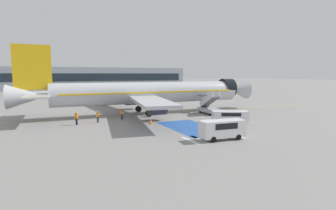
{
  "coord_description": "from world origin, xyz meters",
  "views": [
    {
      "loc": [
        -19.52,
        -43.51,
        7.15
      ],
      "look_at": [
        -0.41,
        -3.56,
        1.88
      ],
      "focal_mm": 28.0,
      "sensor_mm": 36.0,
      "label": 1
    }
  ],
  "objects_px": {
    "service_van_0": "(230,116)",
    "service_van_1": "(222,128)",
    "fuel_tanker": "(100,97)",
    "ground_crew_1": "(76,117)",
    "traffic_cone_0": "(151,122)",
    "boarding_stairs_forward": "(209,108)",
    "traffic_cone_1": "(245,113)",
    "ground_crew_2": "(98,116)",
    "terminal_building": "(52,78)",
    "traffic_cone_2": "(232,115)",
    "ground_crew_0": "(122,114)",
    "airliner": "(148,93)"
  },
  "relations": [
    {
      "from": "service_van_0",
      "to": "service_van_1",
      "type": "distance_m",
      "value": 10.49
    },
    {
      "from": "fuel_tanker",
      "to": "ground_crew_1",
      "type": "relative_size",
      "value": 4.72
    },
    {
      "from": "traffic_cone_0",
      "to": "boarding_stairs_forward",
      "type": "bearing_deg",
      "value": 18.41
    },
    {
      "from": "traffic_cone_1",
      "to": "boarding_stairs_forward",
      "type": "bearing_deg",
      "value": 144.76
    },
    {
      "from": "ground_crew_1",
      "to": "ground_crew_2",
      "type": "height_order",
      "value": "ground_crew_1"
    },
    {
      "from": "service_van_0",
      "to": "terminal_building",
      "type": "distance_m",
      "value": 102.86
    },
    {
      "from": "boarding_stairs_forward",
      "to": "traffic_cone_2",
      "type": "bearing_deg",
      "value": -62.7
    },
    {
      "from": "fuel_tanker",
      "to": "traffic_cone_2",
      "type": "distance_m",
      "value": 33.39
    },
    {
      "from": "service_van_0",
      "to": "ground_crew_0",
      "type": "distance_m",
      "value": 16.61
    },
    {
      "from": "service_van_0",
      "to": "traffic_cone_2",
      "type": "height_order",
      "value": "service_van_0"
    },
    {
      "from": "traffic_cone_0",
      "to": "traffic_cone_1",
      "type": "distance_m",
      "value": 18.19
    },
    {
      "from": "traffic_cone_0",
      "to": "ground_crew_1",
      "type": "bearing_deg",
      "value": 158.45
    },
    {
      "from": "airliner",
      "to": "ground_crew_0",
      "type": "relative_size",
      "value": 26.48
    },
    {
      "from": "terminal_building",
      "to": "airliner",
      "type": "bearing_deg",
      "value": -81.48
    },
    {
      "from": "ground_crew_1",
      "to": "service_van_1",
      "type": "bearing_deg",
      "value": 171.41
    },
    {
      "from": "ground_crew_0",
      "to": "ground_crew_2",
      "type": "xyz_separation_m",
      "value": [
        -3.91,
        -0.97,
        0.05
      ]
    },
    {
      "from": "boarding_stairs_forward",
      "to": "ground_crew_0",
      "type": "relative_size",
      "value": 3.19
    },
    {
      "from": "service_van_1",
      "to": "fuel_tanker",
      "type": "bearing_deg",
      "value": -167.31
    },
    {
      "from": "fuel_tanker",
      "to": "traffic_cone_0",
      "type": "xyz_separation_m",
      "value": [
        1.3,
        -29.49,
        -1.34
      ]
    },
    {
      "from": "service_van_1",
      "to": "ground_crew_1",
      "type": "height_order",
      "value": "service_van_1"
    },
    {
      "from": "airliner",
      "to": "boarding_stairs_forward",
      "type": "distance_m",
      "value": 11.31
    },
    {
      "from": "ground_crew_1",
      "to": "fuel_tanker",
      "type": "bearing_deg",
      "value": -67.36
    },
    {
      "from": "boarding_stairs_forward",
      "to": "traffic_cone_1",
      "type": "distance_m",
      "value": 6.24
    },
    {
      "from": "traffic_cone_0",
      "to": "terminal_building",
      "type": "xyz_separation_m",
      "value": [
        -9.81,
        96.54,
        4.77
      ]
    },
    {
      "from": "service_van_0",
      "to": "traffic_cone_0",
      "type": "height_order",
      "value": "service_van_0"
    },
    {
      "from": "airliner",
      "to": "traffic_cone_1",
      "type": "xyz_separation_m",
      "value": [
        14.9,
        -8.41,
        -3.55
      ]
    },
    {
      "from": "airliner",
      "to": "terminal_building",
      "type": "relative_size",
      "value": 0.34
    },
    {
      "from": "fuel_tanker",
      "to": "ground_crew_2",
      "type": "xyz_separation_m",
      "value": [
        -5.32,
        -25.05,
        -0.68
      ]
    },
    {
      "from": "fuel_tanker",
      "to": "ground_crew_0",
      "type": "xyz_separation_m",
      "value": [
        -1.41,
        -24.09,
        -0.73
      ]
    },
    {
      "from": "boarding_stairs_forward",
      "to": "traffic_cone_1",
      "type": "height_order",
      "value": "boarding_stairs_forward"
    },
    {
      "from": "ground_crew_2",
      "to": "airliner",
      "type": "bearing_deg",
      "value": 30.62
    },
    {
      "from": "service_van_1",
      "to": "ground_crew_1",
      "type": "relative_size",
      "value": 2.73
    },
    {
      "from": "terminal_building",
      "to": "ground_crew_2",
      "type": "bearing_deg",
      "value": -88.01
    },
    {
      "from": "ground_crew_0",
      "to": "ground_crew_2",
      "type": "distance_m",
      "value": 4.03
    },
    {
      "from": "service_van_1",
      "to": "ground_crew_0",
      "type": "xyz_separation_m",
      "value": [
        -6.42,
        17.16,
        -0.33
      ]
    },
    {
      "from": "fuel_tanker",
      "to": "ground_crew_0",
      "type": "bearing_deg",
      "value": -90.63
    },
    {
      "from": "service_van_1",
      "to": "traffic_cone_2",
      "type": "distance_m",
      "value": 16.58
    },
    {
      "from": "ground_crew_0",
      "to": "terminal_building",
      "type": "relative_size",
      "value": 0.01
    },
    {
      "from": "boarding_stairs_forward",
      "to": "ground_crew_2",
      "type": "xyz_separation_m",
      "value": [
        -19.72,
        0.07,
        0.0
      ]
    },
    {
      "from": "ground_crew_0",
      "to": "traffic_cone_0",
      "type": "relative_size",
      "value": 2.46
    },
    {
      "from": "airliner",
      "to": "traffic_cone_1",
      "type": "distance_m",
      "value": 17.47
    },
    {
      "from": "service_van_1",
      "to": "traffic_cone_1",
      "type": "xyz_separation_m",
      "value": [
        14.46,
        12.55,
        -1.05
      ]
    },
    {
      "from": "service_van_0",
      "to": "traffic_cone_0",
      "type": "distance_m",
      "value": 11.69
    },
    {
      "from": "ground_crew_1",
      "to": "traffic_cone_1",
      "type": "relative_size",
      "value": 3.98
    },
    {
      "from": "airliner",
      "to": "ground_crew_2",
      "type": "xyz_separation_m",
      "value": [
        -9.89,
        -4.76,
        -2.79
      ]
    },
    {
      "from": "boarding_stairs_forward",
      "to": "traffic_cone_2",
      "type": "xyz_separation_m",
      "value": [
        1.87,
        -4.0,
        -0.69
      ]
    },
    {
      "from": "traffic_cone_2",
      "to": "ground_crew_2",
      "type": "bearing_deg",
      "value": 169.32
    },
    {
      "from": "traffic_cone_0",
      "to": "terminal_building",
      "type": "distance_m",
      "value": 97.16
    },
    {
      "from": "service_van_1",
      "to": "ground_crew_1",
      "type": "xyz_separation_m",
      "value": [
        -13.39,
        15.58,
        -0.19
      ]
    },
    {
      "from": "ground_crew_2",
      "to": "traffic_cone_2",
      "type": "distance_m",
      "value": 21.99
    }
  ]
}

